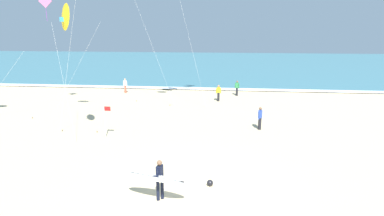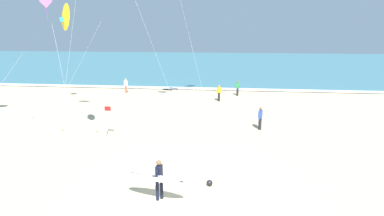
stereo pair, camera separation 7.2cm
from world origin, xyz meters
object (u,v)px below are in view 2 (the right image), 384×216
Objects in this scene: bystander_white_top at (126,86)px; beach_ball at (209,183)px; surfer_lead at (157,178)px; bystander_yellow_top at (219,93)px; lifeguard_flag at (106,118)px; kite_delta_golden_far at (65,17)px; bystander_green_top at (238,88)px; kite_diamond_rose_distant at (49,7)px; bystander_blue_top at (260,118)px.

bystander_white_top is 5.68× the size of beach_ball.
surfer_lead is 2.68m from beach_ball.
bystander_yellow_top reaches higher than beach_ball.
beach_ball is (6.98, -5.82, -1.13)m from lifeguard_flag.
lifeguard_flag is at bearing -120.58° from bystander_yellow_top.
kite_delta_golden_far is 6.43m from lifeguard_flag.
lifeguard_flag is (-8.63, -14.35, 0.45)m from bystander_green_top.
kite_diamond_rose_distant is at bearing 138.25° from beach_ball.
lifeguard_flag is at bearing 39.66° from kite_delta_golden_far.
surfer_lead reaches higher than bystander_yellow_top.
bystander_green_top and bystander_blue_top have the same top height.
bystander_white_top is at bearing 67.12° from kite_diamond_rose_distant.
bystander_yellow_top is (8.28, 12.73, -6.59)m from kite_delta_golden_far.
kite_delta_golden_far is 17.15m from bystander_white_top.
kite_diamond_rose_distant reaches higher than surfer_lead.
surfer_lead is at bearing -95.40° from bystander_yellow_top.
bystander_blue_top is 9.12m from beach_ball.
bystander_yellow_top is at bearing 84.60° from surfer_lead.
bystander_yellow_top is at bearing 20.26° from kite_diamond_rose_distant.
kite_diamond_rose_distant is at bearing 136.37° from lifeguard_flag.
kite_diamond_rose_distant is at bearing 130.42° from surfer_lead.
beach_ball is (13.78, -12.30, -8.36)m from kite_diamond_rose_distant.
beach_ball is (8.47, -4.59, -7.26)m from kite_delta_golden_far.
bystander_green_top is 16.76m from lifeguard_flag.
surfer_lead is at bearing -99.45° from bystander_green_top.
kite_diamond_rose_distant reaches higher than bystander_white_top.
surfer_lead is 1.61× the size of bystander_green_top.
bystander_yellow_top is at bearing -16.23° from bystander_white_top.
bystander_blue_top is 9.26m from bystander_yellow_top.
bystander_yellow_top is 0.76× the size of lifeguard_flag.
kite_diamond_rose_distant reaches higher than lifeguard_flag.
bystander_green_top is 20.25m from beach_ball.
bystander_blue_top is at bearing -41.22° from bystander_white_top.
bystander_white_top is at bearing 138.78° from bystander_blue_top.
bystander_blue_top is at bearing -70.28° from bystander_yellow_top.
kite_diamond_rose_distant is (-5.32, 7.71, 1.10)m from kite_delta_golden_far.
bystander_white_top is at bearing 111.10° from surfer_lead.
beach_ball is at bearing -62.85° from bystander_white_top.
beach_ball is (-1.65, -20.18, -0.67)m from bystander_green_top.
lifeguard_flag is at bearing -121.01° from bystander_green_top.
kite_delta_golden_far reaches higher than surfer_lead.
kite_delta_golden_far is 19.71m from bystander_green_top.
bystander_green_top is (3.62, 21.74, -0.24)m from surfer_lead.
kite_delta_golden_far reaches higher than beach_ball.
kite_diamond_rose_distant is at bearing -152.97° from bystander_green_top.
bystander_yellow_top is 17.34m from beach_ball.
surfer_lead is 18.97m from bystander_yellow_top.
bystander_green_top is at bearing 58.99° from lifeguard_flag.
kite_diamond_rose_distant is 33.84× the size of beach_ball.
kite_diamond_rose_distant is 11.59m from bystander_white_top.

